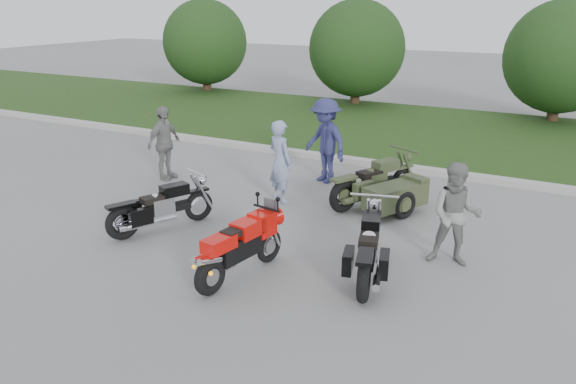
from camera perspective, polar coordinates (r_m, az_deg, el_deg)
The scene contains 14 objects.
ground at distance 9.30m, azimuth -7.13°, elevation -6.20°, with size 80.00×80.00×0.00m, color gray.
curb at distance 14.27m, azimuth 6.80°, elevation 3.15°, with size 60.00×0.30×0.15m, color #AEABA3.
grass_strip at distance 18.09m, azimuth 11.70°, elevation 6.24°, with size 60.00×8.00×0.14m, color #31511B.
tree_far_left at distance 25.29m, azimuth -8.43°, elevation 14.82°, with size 3.60×3.60×4.00m.
tree_mid_left at distance 21.89m, azimuth 7.00°, elevation 14.27°, with size 3.60×3.60×4.00m.
tree_mid_right at distance 20.42m, azimuth 26.03°, elevation 12.22°, with size 3.60×3.60×4.00m.
sportbike_red at distance 8.27m, azimuth -5.00°, elevation -5.50°, with size 0.51×1.86×0.88m.
cruiser_left at distance 10.22m, azimuth -13.11°, elevation -1.73°, with size 0.97×1.94×0.80m.
cruiser_right at distance 8.36m, azimuth 8.22°, elevation -5.96°, with size 0.80×2.17×0.85m.
cruiser_sidecar at distance 11.06m, azimuth 9.82°, elevation 0.11°, with size 1.68×2.12×0.88m.
person_stripe at distance 11.31m, azimuth -0.79°, elevation 3.12°, with size 0.62×0.40×1.69m, color #8996BA.
person_grey at distance 8.94m, azimuth 16.71°, elevation -2.25°, with size 0.80×0.62×1.64m, color gray.
person_denim at distance 12.59m, azimuth 3.81°, elevation 5.22°, with size 1.23×0.71×1.90m, color navy.
person_back at distance 13.10m, azimuth -12.48°, elevation 4.87°, with size 0.99×0.41×1.69m, color gray.
Camera 1 is at (4.96, -6.82, 3.93)m, focal length 35.00 mm.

